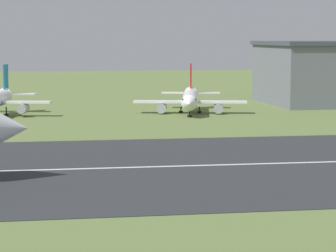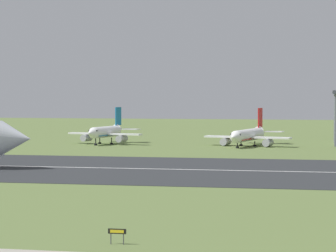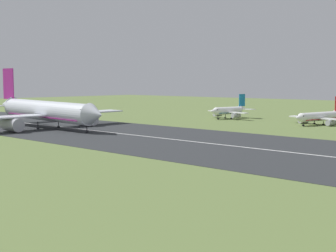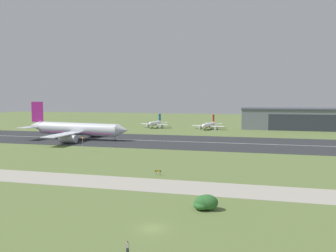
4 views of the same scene
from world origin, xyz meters
name	(u,v)px [view 2 (image 2 of 4)]	position (x,y,z in m)	size (l,w,h in m)	color
ground_plane	(236,219)	(0.00, 52.51, 0.00)	(638.85, 638.85, 0.00)	olive
runway_strip	(270,171)	(0.00, 105.03, 0.03)	(398.85, 50.22, 0.06)	#2B2D30
runway_centreline	(270,171)	(0.00, 105.03, 0.07)	(358.97, 0.70, 0.01)	silver
airplane_parked_west	(248,135)	(-10.17, 169.49, 2.72)	(22.61, 25.75, 9.53)	white
airplane_parked_east	(106,132)	(-47.84, 169.75, 3.15)	(20.92, 19.71, 9.67)	white
runway_sign	(117,233)	(-8.86, 35.98, 1.07)	(1.67, 0.13, 1.41)	#4C4C51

